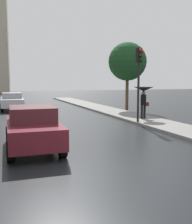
{
  "coord_description": "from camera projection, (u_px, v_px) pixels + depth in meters",
  "views": [
    {
      "loc": [
        -3.09,
        -6.21,
        2.38
      ],
      "look_at": [
        0.83,
        4.57,
        1.07
      ],
      "focal_mm": 43.69,
      "sensor_mm": 36.0,
      "label": 1
    }
  ],
  "objects": [
    {
      "name": "traffic_light",
      "position": [
        139.0,
        71.0,
        14.56
      ],
      "size": [
        0.26,
        0.39,
        3.98
      ],
      "color": "black",
      "rests_on": "sidewalk_strip"
    },
    {
      "name": "car_maroon_mid_road",
      "position": [
        33.0,
        128.0,
        9.42
      ],
      "size": [
        1.85,
        3.94,
        1.5
      ],
      "rotation": [
        0.0,
        0.0,
        3.12
      ],
      "color": "maroon",
      "rests_on": "ground"
    },
    {
      "name": "car_white_near_kerb",
      "position": [
        12.0,
        101.0,
        22.29
      ],
      "size": [
        1.88,
        4.38,
        1.43
      ],
      "rotation": [
        0.0,
        0.0,
        3.11
      ],
      "color": "silver",
      "rests_on": "ground"
    },
    {
      "name": "ground",
      "position": [
        126.0,
        172.0,
        7.11
      ],
      "size": [
        120.0,
        120.0,
        0.0
      ],
      "primitive_type": "plane",
      "color": "black"
    },
    {
      "name": "street_tree_mid",
      "position": [
        127.0,
        62.0,
        21.49
      ],
      "size": [
        3.02,
        3.02,
        5.41
      ],
      "color": "#4C3823",
      "rests_on": "ground"
    },
    {
      "name": "pedestrian_with_umbrella_near",
      "position": [
        144.0,
        92.0,
        16.11
      ],
      "size": [
        1.17,
        1.17,
        1.89
      ],
      "rotation": [
        0.0,
        0.0,
        3.04
      ],
      "color": "black",
      "rests_on": "sidewalk_strip"
    }
  ]
}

